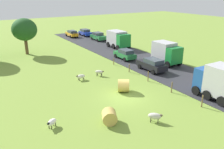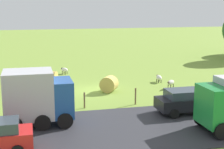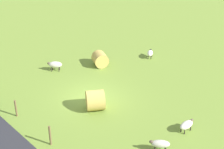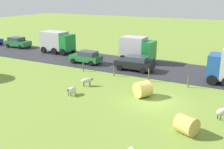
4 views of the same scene
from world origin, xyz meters
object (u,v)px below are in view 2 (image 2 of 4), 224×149
at_px(sheep_0, 32,87).
at_px(sheep_2, 171,83).
at_px(hay_bale_1, 109,84).
at_px(hay_bale_0, 50,77).
at_px(car_0, 187,101).
at_px(sheep_3, 64,70).
at_px(sheep_1, 159,78).
at_px(truck_1, 37,96).

relative_size(sheep_0, sheep_2, 1.07).
height_order(sheep_2, hay_bale_1, hay_bale_1).
bearing_deg(hay_bale_0, car_0, 36.04).
distance_m(sheep_3, hay_bale_1, 9.32).
distance_m(sheep_1, hay_bale_0, 10.60).
height_order(sheep_0, sheep_3, sheep_0).
bearing_deg(hay_bale_1, sheep_3, -161.54).
height_order(sheep_0, truck_1, truck_1).
distance_m(hay_bale_0, truck_1, 11.89).
relative_size(sheep_3, hay_bale_0, 0.85).
bearing_deg(sheep_2, hay_bale_0, -114.32).
distance_m(sheep_0, sheep_2, 12.39).
distance_m(sheep_3, car_0, 17.47).
distance_m(sheep_1, sheep_2, 2.63).
bearing_deg(sheep_2, sheep_3, -136.01).
xyz_separation_m(sheep_3, hay_bale_0, (4.25, -1.82, 0.14)).
bearing_deg(sheep_1, sheep_3, -126.65).
relative_size(sheep_1, hay_bale_0, 0.95).
bearing_deg(hay_bale_0, hay_bale_1, 46.11).
height_order(sheep_1, sheep_2, sheep_2).
distance_m(sheep_3, hay_bale_0, 4.62).
bearing_deg(car_0, truck_1, -90.70).
bearing_deg(hay_bale_0, truck_1, -7.45).
relative_size(sheep_0, car_0, 0.27).
height_order(sheep_1, hay_bale_1, hay_bale_1).
bearing_deg(truck_1, hay_bale_0, 172.55).
relative_size(sheep_2, sheep_3, 1.05).
height_order(sheep_0, hay_bale_1, hay_bale_1).
xyz_separation_m(sheep_3, truck_1, (15.97, -3.36, 1.41)).
xyz_separation_m(sheep_0, sheep_1, (-1.18, 12.18, -0.07)).
height_order(hay_bale_0, car_0, car_0).
bearing_deg(car_0, sheep_0, -129.36).
bearing_deg(sheep_1, truck_1, -51.15).
xyz_separation_m(sheep_1, hay_bale_0, (-2.12, -10.38, 0.13)).
xyz_separation_m(sheep_3, car_0, (16.09, 6.80, 0.47)).
height_order(sheep_3, car_0, car_0).
xyz_separation_m(sheep_0, truck_1, (8.42, 0.26, 1.33)).
distance_m(sheep_1, truck_1, 15.36).
xyz_separation_m(sheep_2, hay_bale_1, (-0.15, -5.73, 0.15)).
bearing_deg(sheep_3, truck_1, -11.87).
xyz_separation_m(sheep_3, hay_bale_1, (8.84, 2.95, 0.23)).
bearing_deg(sheep_0, truck_1, 1.80).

